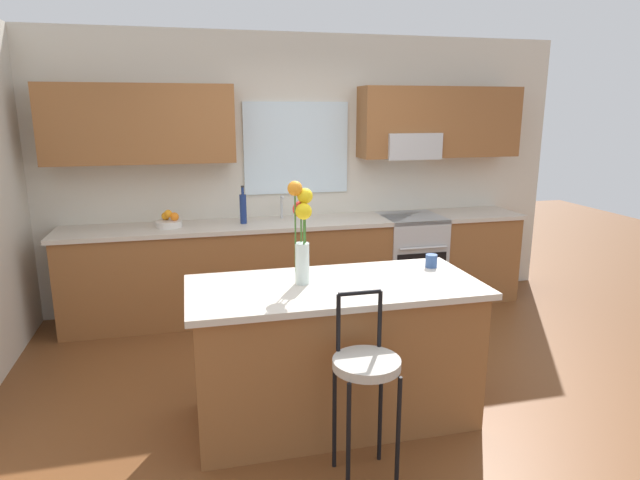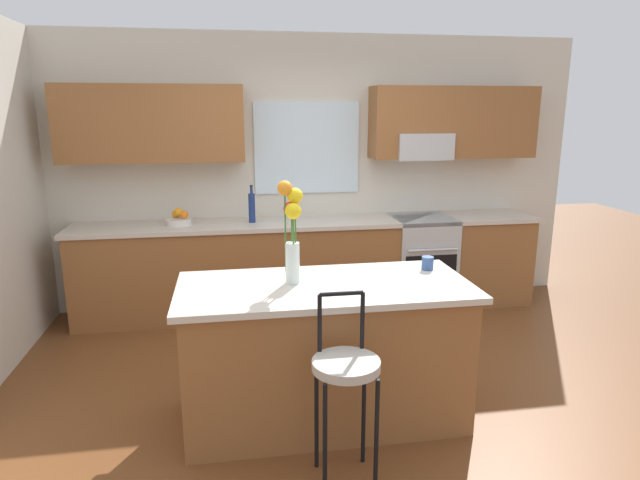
{
  "view_description": "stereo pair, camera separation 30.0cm",
  "coord_description": "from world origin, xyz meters",
  "px_view_note": "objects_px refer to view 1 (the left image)",
  "views": [
    {
      "loc": [
        -1.07,
        -3.39,
        1.98
      ],
      "look_at": [
        -0.11,
        0.55,
        1.0
      ],
      "focal_mm": 30.47,
      "sensor_mm": 36.0,
      "label": 1
    },
    {
      "loc": [
        -0.78,
        -3.45,
        1.98
      ],
      "look_at": [
        -0.11,
        0.55,
        1.0
      ],
      "focal_mm": 30.47,
      "sensor_mm": 36.0,
      "label": 2
    }
  ],
  "objects_px": {
    "oven_range": "(410,259)",
    "kitchen_island": "(334,351)",
    "bottle_olive_oil": "(243,208)",
    "mug_ceramic": "(431,261)",
    "fruit_bowl_oranges": "(169,222)",
    "bar_stool_near": "(366,372)",
    "flower_vase": "(302,225)"
  },
  "relations": [
    {
      "from": "oven_range",
      "to": "kitchen_island",
      "type": "bearing_deg",
      "value": -124.54
    },
    {
      "from": "bottle_olive_oil",
      "to": "kitchen_island",
      "type": "bearing_deg",
      "value": -79.7
    },
    {
      "from": "kitchen_island",
      "to": "bar_stool_near",
      "type": "xyz_separation_m",
      "value": [
        -0.0,
        -0.63,
        0.17
      ]
    },
    {
      "from": "bottle_olive_oil",
      "to": "fruit_bowl_oranges",
      "type": "bearing_deg",
      "value": 179.66
    },
    {
      "from": "kitchen_island",
      "to": "flower_vase",
      "type": "bearing_deg",
      "value": 164.01
    },
    {
      "from": "bar_stool_near",
      "to": "fruit_bowl_oranges",
      "type": "distance_m",
      "value": 2.83
    },
    {
      "from": "kitchen_island",
      "to": "mug_ceramic",
      "type": "bearing_deg",
      "value": 14.74
    },
    {
      "from": "mug_ceramic",
      "to": "kitchen_island",
      "type": "bearing_deg",
      "value": -165.26
    },
    {
      "from": "bar_stool_near",
      "to": "fruit_bowl_oranges",
      "type": "bearing_deg",
      "value": 111.76
    },
    {
      "from": "bar_stool_near",
      "to": "mug_ceramic",
      "type": "distance_m",
      "value": 1.16
    },
    {
      "from": "kitchen_island",
      "to": "fruit_bowl_oranges",
      "type": "distance_m",
      "value": 2.3
    },
    {
      "from": "mug_ceramic",
      "to": "bottle_olive_oil",
      "type": "xyz_separation_m",
      "value": [
        -1.1,
        1.79,
        0.1
      ]
    },
    {
      "from": "mug_ceramic",
      "to": "bottle_olive_oil",
      "type": "height_order",
      "value": "bottle_olive_oil"
    },
    {
      "from": "oven_range",
      "to": "bar_stool_near",
      "type": "distance_m",
      "value": 2.92
    },
    {
      "from": "flower_vase",
      "to": "bottle_olive_oil",
      "type": "bearing_deg",
      "value": 94.86
    },
    {
      "from": "fruit_bowl_oranges",
      "to": "bottle_olive_oil",
      "type": "bearing_deg",
      "value": -0.34
    },
    {
      "from": "fruit_bowl_oranges",
      "to": "kitchen_island",
      "type": "bearing_deg",
      "value": -62.27
    },
    {
      "from": "kitchen_island",
      "to": "fruit_bowl_oranges",
      "type": "height_order",
      "value": "fruit_bowl_oranges"
    },
    {
      "from": "flower_vase",
      "to": "bottle_olive_oil",
      "type": "distance_m",
      "value": 1.94
    },
    {
      "from": "oven_range",
      "to": "bottle_olive_oil",
      "type": "xyz_separation_m",
      "value": [
        -1.71,
        0.02,
        0.61
      ]
    },
    {
      "from": "mug_ceramic",
      "to": "fruit_bowl_oranges",
      "type": "xyz_separation_m",
      "value": [
        -1.78,
        1.79,
        0.01
      ]
    },
    {
      "from": "oven_range",
      "to": "kitchen_island",
      "type": "height_order",
      "value": "same"
    },
    {
      "from": "kitchen_island",
      "to": "bar_stool_near",
      "type": "bearing_deg",
      "value": -90.0
    },
    {
      "from": "kitchen_island",
      "to": "bottle_olive_oil",
      "type": "relative_size",
      "value": 5.07
    },
    {
      "from": "bottle_olive_oil",
      "to": "bar_stool_near",
      "type": "bearing_deg",
      "value": -82.15
    },
    {
      "from": "oven_range",
      "to": "bottle_olive_oil",
      "type": "distance_m",
      "value": 1.81
    },
    {
      "from": "mug_ceramic",
      "to": "fruit_bowl_oranges",
      "type": "distance_m",
      "value": 2.53
    },
    {
      "from": "mug_ceramic",
      "to": "fruit_bowl_oranges",
      "type": "height_order",
      "value": "fruit_bowl_oranges"
    },
    {
      "from": "bar_stool_near",
      "to": "mug_ceramic",
      "type": "xyz_separation_m",
      "value": [
        0.74,
        0.82,
        0.33
      ]
    },
    {
      "from": "mug_ceramic",
      "to": "oven_range",
      "type": "bearing_deg",
      "value": 71.03
    },
    {
      "from": "bar_stool_near",
      "to": "bottle_olive_oil",
      "type": "distance_m",
      "value": 2.67
    },
    {
      "from": "kitchen_island",
      "to": "flower_vase",
      "type": "distance_m",
      "value": 0.85
    }
  ]
}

